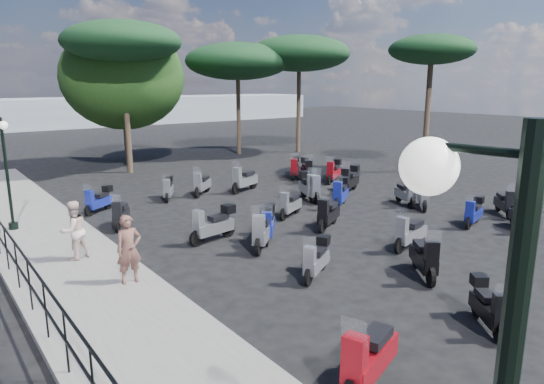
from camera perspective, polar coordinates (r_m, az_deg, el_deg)
ground at (r=15.09m, az=3.67°, el=-5.36°), size 120.00×120.00×0.00m
sidewalk at (r=14.89m, az=-24.08°, el=-6.44°), size 3.00×30.00×0.15m
railing at (r=14.27m, az=-29.28°, el=-4.32°), size 0.04×26.04×1.10m
lamp_post_1 at (r=17.04m, az=-28.80°, el=2.65°), size 0.28×1.04×3.52m
woman at (r=11.65m, az=-16.48°, el=-6.48°), size 0.61×0.42×1.61m
pedestrian_far at (r=13.64m, az=-22.31°, el=-4.21°), size 0.90×0.79×1.56m
scooter_1 at (r=8.04m, az=11.25°, el=-18.79°), size 1.80×0.86×1.48m
scooter_2 at (r=14.71m, az=-0.44°, el=-3.84°), size 1.18×1.30×1.28m
scooter_3 at (r=14.67m, az=-6.91°, el=-3.86°), size 1.70×0.60×1.36m
scooter_4 at (r=16.71m, az=-17.39°, el=-2.57°), size 0.94×1.40×1.26m
scooter_5 at (r=18.89m, az=-19.71°, el=-0.95°), size 1.31×0.97×1.19m
scooter_6 at (r=10.51m, az=24.10°, el=-12.24°), size 1.03×1.25×1.18m
scooter_7 at (r=12.52m, az=17.49°, el=-7.48°), size 1.16×1.44×1.39m
scooter_8 at (r=12.01m, az=5.23°, el=-7.95°), size 1.37×0.89×1.20m
scooter_9 at (r=14.00m, az=-1.09°, el=-4.45°), size 1.44×1.37×1.45m
scooter_10 at (r=20.15m, az=-12.11°, el=0.33°), size 0.91×1.33×1.18m
scooter_11 at (r=20.76m, az=-8.24°, el=0.88°), size 1.32×1.15×1.32m
scooter_13 at (r=14.47m, az=15.92°, el=-4.72°), size 1.66×0.56×1.33m
scooter_14 at (r=15.89m, az=6.59°, el=-2.64°), size 1.59×1.00×1.40m
scooter_15 at (r=18.76m, az=8.08°, el=-0.17°), size 1.54×1.11×1.39m
scooter_16 at (r=17.20m, az=2.12°, el=-1.56°), size 1.45×0.83×1.24m
scooter_17 at (r=21.21m, az=-3.28°, el=1.39°), size 1.74×0.90×1.46m
scooter_19 at (r=17.49m, az=22.64°, el=-2.26°), size 1.47×0.65×1.19m
scooter_20 at (r=19.25m, az=17.37°, el=-0.41°), size 1.31×1.22×1.30m
scooter_21 at (r=19.78m, az=4.23°, el=0.52°), size 0.95×1.69×1.44m
scooter_22 at (r=19.62m, az=4.48°, el=0.55°), size 0.87×1.75×1.45m
scooter_23 at (r=24.22m, az=2.71°, el=2.82°), size 1.28×1.32×1.34m
scooter_25 at (r=19.31m, az=25.70°, el=-1.22°), size 1.15×1.23×1.26m
scooter_26 at (r=19.53m, az=15.45°, el=-0.21°), size 0.92×1.50×1.31m
scooter_27 at (r=21.32m, az=9.15°, el=1.42°), size 1.70×1.00×1.45m
scooter_28 at (r=23.37m, az=7.27°, el=2.39°), size 1.55×1.02×1.37m
scooter_29 at (r=23.40m, az=4.10°, el=2.54°), size 1.12×1.59×1.43m
scooter_30 at (r=17.60m, az=27.27°, el=-2.65°), size 1.15×1.23×1.26m
broadleaf_tree at (r=28.93m, az=-17.11°, el=12.74°), size 6.79×6.79×7.84m
pine_0 at (r=32.26m, az=-4.06°, el=15.06°), size 6.79×6.79×7.19m
pine_1 at (r=33.22m, az=3.22°, el=15.93°), size 6.75×6.75×7.72m
pine_2 at (r=26.51m, az=-17.23°, el=16.49°), size 5.97×5.97×7.72m
pine_3 at (r=26.92m, az=18.28°, el=15.53°), size 4.37×4.37×7.09m
distant_hills at (r=56.73m, az=-27.65°, el=8.13°), size 70.00×8.00×3.00m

